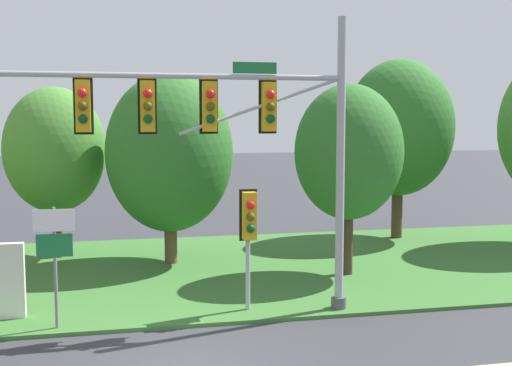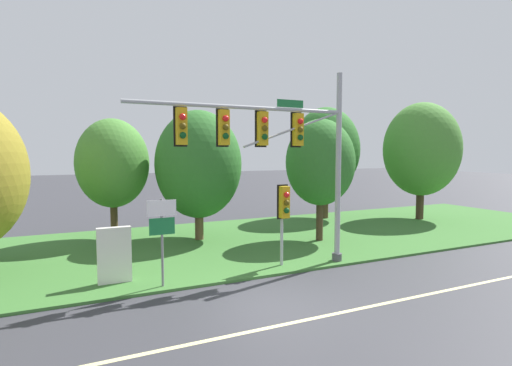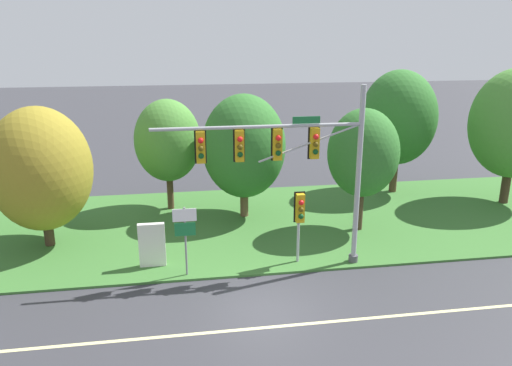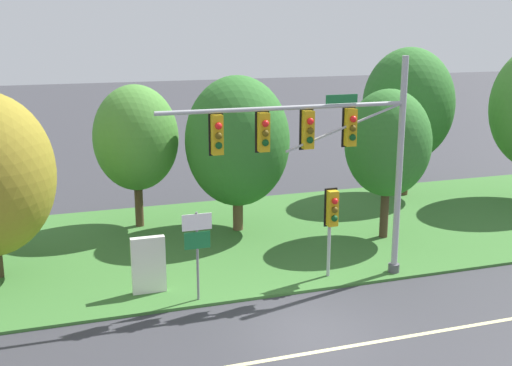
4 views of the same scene
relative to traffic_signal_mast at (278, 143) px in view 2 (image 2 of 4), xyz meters
name	(u,v)px [view 2 (image 2 of 4)]	position (x,y,z in m)	size (l,w,h in m)	color
ground_plane	(276,306)	(-1.67, -3.02, -4.87)	(160.00, 160.00, 0.00)	#333338
lane_stripe	(297,322)	(-1.67, -4.22, -4.86)	(36.00, 0.16, 0.01)	beige
grass_verge	(195,246)	(-1.67, 5.23, -4.82)	(48.00, 11.50, 0.10)	#386B2D
traffic_signal_mast	(278,143)	(0.00, 0.00, 0.00)	(8.49, 0.49, 7.55)	#9EA0A5
pedestrian_signal_near_kerb	(284,207)	(0.41, 0.24, -2.46)	(0.46, 0.55, 3.18)	#9EA0A5
route_sign_post	(162,227)	(-4.35, -0.12, -2.79)	(0.94, 0.08, 2.91)	slate
tree_behind_signpost	(113,164)	(-5.03, 8.11, -0.91)	(3.57, 3.57, 6.11)	#4C3823
tree_mid_verge	(199,164)	(-1.12, 6.30, -0.96)	(4.33, 4.33, 6.53)	brown
tree_tall_centre	(320,163)	(4.30, 3.51, -0.85)	(3.44, 3.44, 6.08)	#423021
tree_right_far	(326,150)	(8.56, 9.10, -0.18)	(4.51, 4.51, 7.42)	#4C3823
tree_furthest_back	(422,149)	(14.05, 6.09, -0.15)	(4.89, 4.89, 7.69)	#423021
info_kiosk	(114,255)	(-5.74, 0.95, -3.82)	(1.10, 0.24, 1.90)	silver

